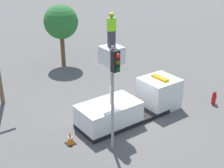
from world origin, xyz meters
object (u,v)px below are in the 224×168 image
Objects in this scene: traffic_light_pole at (114,80)px; tree_left_bg at (61,22)px; fire_hydrant at (214,98)px; worker at (112,30)px; traffic_cone_rear at (70,138)px; bucket_truck at (131,104)px.

traffic_light_pole is 1.05× the size of tree_left_bg.
fire_hydrant is 0.17× the size of tree_left_bg.
worker reaches higher than traffic_light_pole.
traffic_light_pole is 7.84× the size of traffic_cone_rear.
tree_left_bg is (3.82, 12.52, -0.11)m from traffic_light_pole.
bucket_truck is 3.87× the size of worker.
worker is 5.99m from traffic_cone_rear.
traffic_cone_rear is 0.13× the size of tree_left_bg.
bucket_truck is 4.90m from worker.
traffic_light_pole reaches higher than traffic_cone_rear.
worker is at bearing 5.42° from traffic_cone_rear.
fire_hydrant is at bearing -18.90° from bucket_truck.
traffic_cone_rear is (-4.32, -0.27, -0.58)m from bucket_truck.
bucket_truck is 7.44× the size of fire_hydrant.
traffic_cone_rear is at bearing 131.36° from traffic_light_pole.
worker is at bearing 164.88° from fire_hydrant.
worker is at bearing -103.40° from tree_left_bg.
worker is 0.34× the size of tree_left_bg.
fire_hydrant is at bearing -70.41° from tree_left_bg.
worker is at bearing 56.87° from traffic_light_pole.
tree_left_bg is at bearing 76.60° from worker.
tree_left_bg is (-4.40, 12.35, 3.30)m from fire_hydrant.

